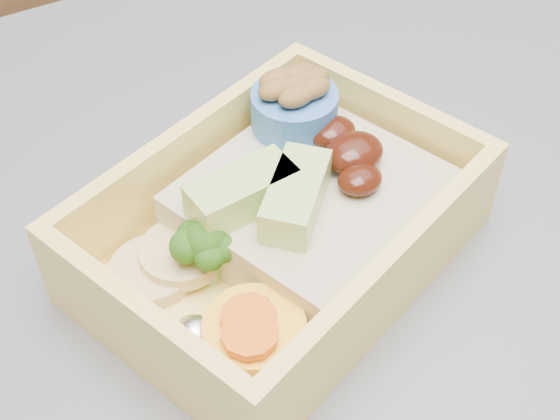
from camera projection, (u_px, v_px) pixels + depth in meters
bento_box at (285, 218)px, 0.40m from camera, size 0.23×0.19×0.07m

